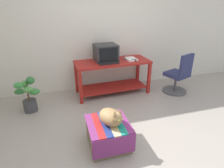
{
  "coord_description": "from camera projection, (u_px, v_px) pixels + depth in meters",
  "views": [
    {
      "loc": [
        -0.85,
        -1.99,
        1.86
      ],
      "look_at": [
        -0.03,
        0.85,
        0.55
      ],
      "focal_mm": 30.01,
      "sensor_mm": 36.0,
      "label": 1
    }
  ],
  "objects": [
    {
      "name": "ground_plane",
      "position": [
        130.0,
        141.0,
        2.71
      ],
      "size": [
        14.0,
        14.0,
        0.0
      ],
      "primitive_type": "plane",
      "color": "#9E9389"
    },
    {
      "name": "back_wall",
      "position": [
        98.0,
        30.0,
        3.99
      ],
      "size": [
        8.0,
        0.1,
        2.6
      ],
      "primitive_type": "cube",
      "color": "silver",
      "rests_on": "ground_plane"
    },
    {
      "name": "desk",
      "position": [
        112.0,
        71.0,
        3.97
      ],
      "size": [
        1.58,
        0.69,
        0.72
      ],
      "rotation": [
        0.0,
        0.0,
        0.05
      ],
      "color": "maroon",
      "rests_on": "ground_plane"
    },
    {
      "name": "tv_monitor",
      "position": [
        106.0,
        53.0,
        3.85
      ],
      "size": [
        0.47,
        0.44,
        0.34
      ],
      "rotation": [
        0.0,
        0.0,
        0.05
      ],
      "color": "#28282B",
      "rests_on": "desk"
    },
    {
      "name": "keyboard",
      "position": [
        109.0,
        63.0,
        3.71
      ],
      "size": [
        0.4,
        0.16,
        0.02
      ],
      "primitive_type": "cube",
      "rotation": [
        0.0,
        0.0,
        0.02
      ],
      "color": "black",
      "rests_on": "desk"
    },
    {
      "name": "book",
      "position": [
        131.0,
        59.0,
        3.95
      ],
      "size": [
        0.23,
        0.29,
        0.04
      ],
      "primitive_type": "cube",
      "rotation": [
        0.0,
        0.0,
        0.1
      ],
      "color": "white",
      "rests_on": "desk"
    },
    {
      "name": "ottoman_with_blanket",
      "position": [
        108.0,
        134.0,
        2.59
      ],
      "size": [
        0.56,
        0.6,
        0.36
      ],
      "color": "#7A664C",
      "rests_on": "ground_plane"
    },
    {
      "name": "cat",
      "position": [
        111.0,
        117.0,
        2.46
      ],
      "size": [
        0.38,
        0.48,
        0.28
      ],
      "rotation": [
        0.0,
        0.0,
        0.38
      ],
      "color": "#9E7A4C",
      "rests_on": "ottoman_with_blanket"
    },
    {
      "name": "potted_plant",
      "position": [
        28.0,
        96.0,
        3.34
      ],
      "size": [
        0.42,
        0.37,
        0.64
      ],
      "color": "#3D3D42",
      "rests_on": "ground_plane"
    },
    {
      "name": "office_chair",
      "position": [
        179.0,
        76.0,
        4.02
      ],
      "size": [
        0.54,
        0.54,
        0.89
      ],
      "rotation": [
        0.0,
        0.0,
        3.49
      ],
      "color": "#4C4C51",
      "rests_on": "ground_plane"
    },
    {
      "name": "stapler",
      "position": [
        134.0,
        60.0,
        3.86
      ],
      "size": [
        0.11,
        0.09,
        0.04
      ],
      "primitive_type": "cube",
      "rotation": [
        0.0,
        0.0,
        1.03
      ],
      "color": "black",
      "rests_on": "desk"
    }
  ]
}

